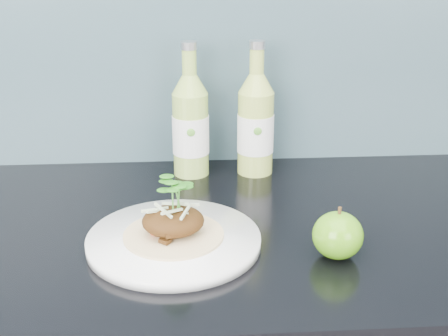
{
  "coord_description": "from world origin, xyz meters",
  "views": [
    {
      "loc": [
        -0.09,
        0.79,
        1.36
      ],
      "look_at": [
        -0.03,
        1.68,
        1.0
      ],
      "focal_mm": 50.0,
      "sensor_mm": 36.0,
      "label": 1
    }
  ],
  "objects": [
    {
      "name": "pork_taco",
      "position": [
        -0.11,
        1.62,
        0.94
      ],
      "size": [
        0.15,
        0.15,
        0.1
      ],
      "color": "tan",
      "rests_on": "dinner_plate"
    },
    {
      "name": "cider_bottle_left",
      "position": [
        -0.08,
        1.91,
        1.0
      ],
      "size": [
        0.08,
        0.08,
        0.26
      ],
      "rotation": [
        0.0,
        0.0,
        0.23
      ],
      "color": "#99BC4E",
      "rests_on": "kitchen_counter"
    },
    {
      "name": "dinner_plate",
      "position": [
        -0.11,
        1.62,
        0.91
      ],
      "size": [
        0.32,
        0.32,
        0.02
      ],
      "color": "white",
      "rests_on": "kitchen_counter"
    },
    {
      "name": "cider_bottle_right",
      "position": [
        0.04,
        1.91,
        1.0
      ],
      "size": [
        0.08,
        0.08,
        0.26
      ],
      "rotation": [
        0.0,
        0.0,
        0.11
      ],
      "color": "#ABC251",
      "rests_on": "kitchen_counter"
    },
    {
      "name": "green_apple",
      "position": [
        0.12,
        1.57,
        0.93
      ],
      "size": [
        0.09,
        0.09,
        0.08
      ],
      "rotation": [
        0.0,
        0.0,
        -0.23
      ],
      "color": "#46830E",
      "rests_on": "kitchen_counter"
    }
  ]
}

